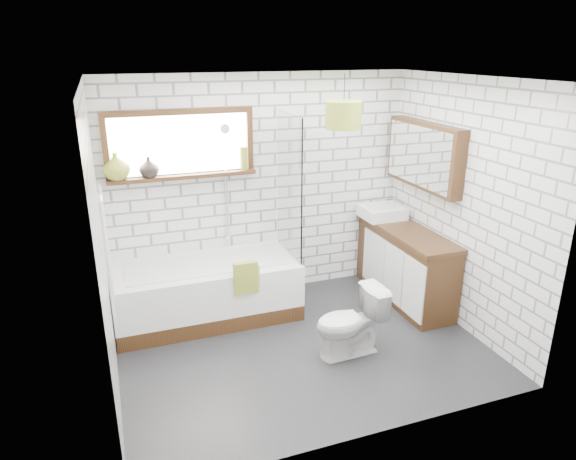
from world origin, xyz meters
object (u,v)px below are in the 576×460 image
object	(u,v)px
bathtub	(207,291)
vanity	(405,264)
pendant	(343,115)
toilet	(350,322)
basin	(382,212)

from	to	relation	value
bathtub	vanity	distance (m)	2.23
pendant	toilet	bearing A→B (deg)	-108.66
bathtub	vanity	xyz separation A→B (m)	(2.20, -0.33, 0.11)
vanity	pendant	distance (m)	1.85
bathtub	basin	world-z (taller)	basin
bathtub	toilet	xyz separation A→B (m)	(1.11, -1.15, 0.02)
basin	pendant	distance (m)	1.41
vanity	bathtub	bearing A→B (deg)	171.55
basin	toilet	xyz separation A→B (m)	(-1.03, -1.28, -0.58)
bathtub	toilet	world-z (taller)	toilet
basin	toilet	bearing A→B (deg)	-128.73
toilet	pendant	bearing A→B (deg)	159.08
basin	toilet	world-z (taller)	basin
toilet	pendant	world-z (taller)	pendant
vanity	pendant	xyz separation A→B (m)	(-0.76, 0.15, 1.68)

